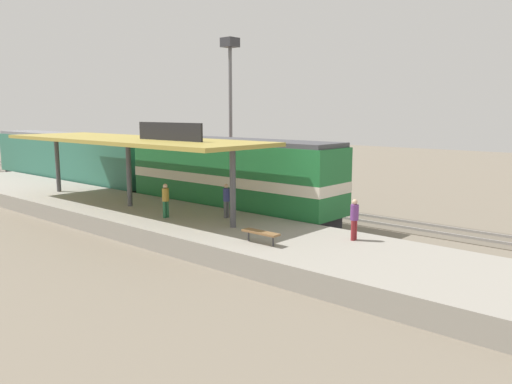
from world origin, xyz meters
TOP-DOWN VIEW (x-y plane):
  - ground_plane at (2.00, 0.00)m, footprint 120.00×120.00m
  - track_near at (0.00, 0.00)m, footprint 3.20×110.00m
  - track_far at (4.60, 0.00)m, footprint 3.20×110.00m
  - platform at (-4.60, 0.00)m, footprint 6.00×44.00m
  - station_canopy at (-4.60, -0.09)m, footprint 5.20×18.00m
  - platform_bench at (-6.00, -10.88)m, footprint 0.44×1.70m
  - locomotive at (0.00, -3.37)m, footprint 2.93×14.43m
  - passenger_carriage_single at (0.00, 14.63)m, footprint 2.90×20.00m
  - freight_car at (4.60, 7.63)m, footprint 2.80×12.00m
  - light_mast at (7.80, 4.15)m, footprint 1.10×1.10m
  - person_waiting at (-3.29, -6.30)m, footprint 0.34×0.34m
  - person_walking at (-5.29, -4.02)m, footprint 0.34×0.34m
  - person_boarding at (-3.02, -13.39)m, footprint 0.34×0.34m

SIDE VIEW (x-z plane):
  - ground_plane at x=2.00m, z-range 0.00..0.00m
  - track_near at x=0.00m, z-range -0.05..0.11m
  - track_far at x=4.60m, z-range -0.05..0.11m
  - platform at x=-4.60m, z-range 0.00..0.90m
  - platform_bench at x=-6.00m, z-range 1.09..1.59m
  - person_waiting at x=-3.29m, z-range 1.00..2.71m
  - person_walking at x=-5.29m, z-range 1.00..2.71m
  - person_boarding at x=-3.02m, z-range 1.00..2.71m
  - freight_car at x=4.60m, z-range 0.20..3.74m
  - passenger_carriage_single at x=0.00m, z-range 0.19..4.43m
  - locomotive at x=0.00m, z-range 0.19..4.63m
  - station_canopy at x=-4.60m, z-range 2.18..6.88m
  - light_mast at x=7.80m, z-range 2.55..14.25m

